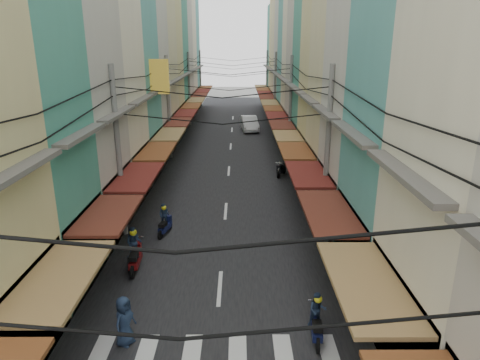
{
  "coord_description": "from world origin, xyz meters",
  "views": [
    {
      "loc": [
        0.74,
        -16.48,
        9.01
      ],
      "look_at": [
        0.81,
        6.13,
        1.81
      ],
      "focal_mm": 32.0,
      "sensor_mm": 36.0,
      "label": 1
    }
  ],
  "objects_px": {
    "white_car": "(249,131)",
    "bicycle": "(374,233)",
    "market_umbrella": "(455,307)",
    "traffic_sign": "(358,210)"
  },
  "relations": [
    {
      "from": "bicycle",
      "to": "traffic_sign",
      "type": "xyz_separation_m",
      "value": [
        -1.58,
        -2.33,
        2.17
      ]
    },
    {
      "from": "white_car",
      "to": "market_umbrella",
      "type": "height_order",
      "value": "market_umbrella"
    },
    {
      "from": "white_car",
      "to": "bicycle",
      "type": "relative_size",
      "value": 3.03
    },
    {
      "from": "bicycle",
      "to": "market_umbrella",
      "type": "xyz_separation_m",
      "value": [
        -0.64,
        -9.12,
        1.95
      ]
    },
    {
      "from": "white_car",
      "to": "bicycle",
      "type": "distance_m",
      "value": 27.24
    },
    {
      "from": "market_umbrella",
      "to": "traffic_sign",
      "type": "distance_m",
      "value": 6.86
    },
    {
      "from": "bicycle",
      "to": "traffic_sign",
      "type": "distance_m",
      "value": 3.55
    },
    {
      "from": "white_car",
      "to": "traffic_sign",
      "type": "xyz_separation_m",
      "value": [
        3.99,
        -28.99,
        2.17
      ]
    },
    {
      "from": "bicycle",
      "to": "market_umbrella",
      "type": "bearing_deg",
      "value": 152.9
    },
    {
      "from": "white_car",
      "to": "market_umbrella",
      "type": "bearing_deg",
      "value": -87.98
    }
  ]
}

